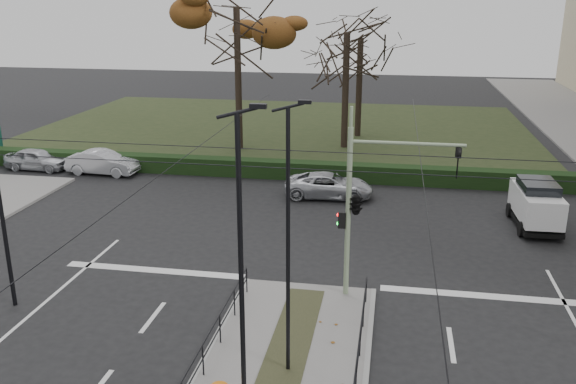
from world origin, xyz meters
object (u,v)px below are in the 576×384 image
object	(u,v)px
parked_car_first	(37,159)
bare_tree_center	(361,45)
streetlamp_median_far	(289,242)
white_van	(536,203)
streetlamp_median_near	(242,281)
parked_car_second	(103,162)
bare_tree_near	(347,42)
parked_car_fourth	(329,185)
traffic_light	(359,201)
rust_tree	(236,7)

from	to	relation	value
parked_car_first	bare_tree_center	world-z (taller)	bare_tree_center
streetlamp_median_far	white_van	size ratio (longest dim) A/B	1.87
streetlamp_median_near	parked_car_second	size ratio (longest dim) A/B	1.84
parked_car_second	bare_tree_near	bearing A→B (deg)	-53.45
white_van	bare_tree_near	size ratio (longest dim) A/B	0.39
streetlamp_median_far	parked_car_fourth	bearing A→B (deg)	92.31
streetlamp_median_far	parked_car_second	size ratio (longest dim) A/B	1.76
streetlamp_median_near	parked_car_first	bearing A→B (deg)	130.89
streetlamp_median_far	parked_car_fourth	xyz separation A→B (m)	(-0.64, 15.79, -3.28)
bare_tree_near	white_van	bearing A→B (deg)	-54.58
parked_car_fourth	bare_tree_center	size ratio (longest dim) A/B	0.48
streetlamp_median_near	streetlamp_median_far	bearing A→B (deg)	79.25
bare_tree_center	bare_tree_near	world-z (taller)	bare_tree_near
streetlamp_median_far	streetlamp_median_near	bearing A→B (deg)	-100.75
bare_tree_center	streetlamp_median_far	bearing A→B (deg)	-89.75
streetlamp_median_far	bare_tree_near	xyz separation A→B (m)	(-0.82, 26.77, 3.25)
bare_tree_center	bare_tree_near	bearing A→B (deg)	-100.09
traffic_light	streetlamp_median_far	size ratio (longest dim) A/B	0.78
streetlamp_median_far	parked_car_first	xyz separation A→B (m)	(-18.53, 18.02, -3.26)
streetlamp_median_far	bare_tree_near	size ratio (longest dim) A/B	0.73
parked_car_fourth	white_van	bearing A→B (deg)	-108.67
parked_car_first	parked_car_fourth	size ratio (longest dim) A/B	0.85
parked_car_first	parked_car_fourth	distance (m)	18.03
streetlamp_median_far	bare_tree_center	size ratio (longest dim) A/B	0.79
traffic_light	bare_tree_center	bearing A→B (deg)	93.63
rust_tree	bare_tree_center	world-z (taller)	rust_tree
parked_car_fourth	bare_tree_center	xyz separation A→B (m)	(0.50, 14.80, 6.03)
streetlamp_median_far	bare_tree_near	world-z (taller)	bare_tree_near
streetlamp_median_far	parked_car_first	world-z (taller)	streetlamp_median_far
parked_car_second	bare_tree_center	world-z (taller)	bare_tree_center
parked_car_fourth	streetlamp_median_near	bearing A→B (deg)	177.64
streetlamp_median_far	parked_car_first	size ratio (longest dim) A/B	1.94
streetlamp_median_far	bare_tree_near	distance (m)	26.98
rust_tree	bare_tree_near	xyz separation A→B (m)	(7.00, 1.52, -2.17)
streetlamp_median_near	parked_car_fourth	size ratio (longest dim) A/B	1.71
traffic_light	parked_car_fourth	size ratio (longest dim) A/B	1.29
parked_car_first	streetlamp_median_far	bearing A→B (deg)	-131.75
parked_car_first	rust_tree	distance (m)	15.57
streetlamp_median_near	bare_tree_center	size ratio (longest dim) A/B	0.83
streetlamp_median_far	white_van	distance (m)	16.06
bare_tree_center	rust_tree	bearing A→B (deg)	-145.24
parked_car_first	white_van	xyz separation A→B (m)	(27.47, -4.97, 0.48)
parked_car_first	parked_car_second	world-z (taller)	parked_car_second
bare_tree_center	streetlamp_median_near	bearing A→B (deg)	-90.67
white_van	rust_tree	world-z (taller)	rust_tree
rust_tree	bare_tree_center	distance (m)	9.73
rust_tree	parked_car_second	bearing A→B (deg)	-130.68
white_van	rust_tree	bearing A→B (deg)	143.93
parked_car_second	white_van	bearing A→B (deg)	-98.88
parked_car_first	parked_car_fourth	bearing A→B (deg)	-94.65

